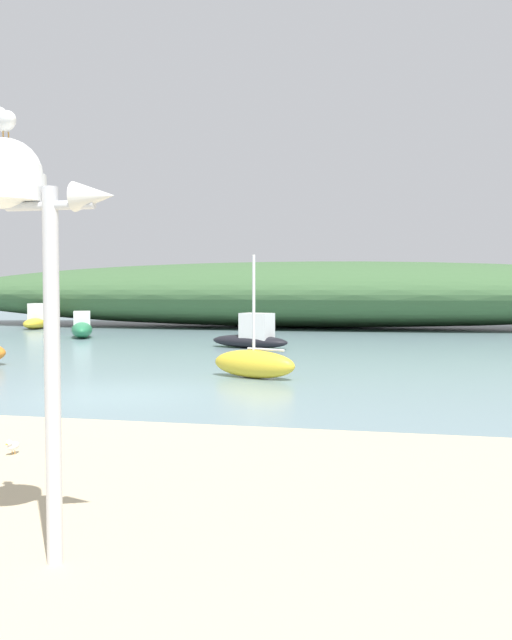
% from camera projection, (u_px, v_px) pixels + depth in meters
% --- Properties ---
extents(ground_plane, '(120.00, 120.00, 0.00)m').
position_uv_depth(ground_plane, '(123.00, 395.00, 14.11)').
color(ground_plane, gray).
extents(distant_hill, '(49.99, 11.20, 4.03)m').
position_uv_depth(distant_hill, '(298.00, 294.00, 40.34)').
color(distant_hill, '#3D6038').
rests_on(distant_hill, ground).
extents(mast_structure, '(1.16, 0.58, 3.23)m').
position_uv_depth(mast_structure, '(19.00, 209.00, 4.89)').
color(mast_structure, silver).
rests_on(mast_structure, beach_sand).
extents(seagull_on_radar, '(0.34, 0.28, 0.26)m').
position_uv_depth(seagull_on_radar, '(5.00, 120.00, 4.89)').
color(seagull_on_radar, orange).
rests_on(seagull_on_radar, mast_structure).
extents(motorboat_inner_mooring, '(2.10, 2.96, 1.27)m').
position_uv_depth(motorboat_inner_mooring, '(82.00, 327.00, 31.04)').
color(motorboat_inner_mooring, '#287A4C').
rests_on(motorboat_inner_mooring, ground).
extents(sailboat_near_shore, '(2.51, 1.49, 3.20)m').
position_uv_depth(sailboat_near_shore, '(254.00, 363.00, 16.85)').
color(sailboat_near_shore, gold).
rests_on(sailboat_near_shore, ground).
extents(motorboat_off_point, '(3.52, 2.04, 1.38)m').
position_uv_depth(motorboat_off_point, '(252.00, 336.00, 25.48)').
color(motorboat_off_point, black).
rests_on(motorboat_off_point, ground).
extents(motorboat_mid_channel, '(1.76, 3.34, 1.49)m').
position_uv_depth(motorboat_mid_channel, '(37.00, 320.00, 38.31)').
color(motorboat_mid_channel, gold).
rests_on(motorboat_mid_channel, ground).
extents(seagull_near_waterline, '(0.11, 0.28, 0.21)m').
position_uv_depth(seagull_near_waterline, '(13.00, 445.00, 8.23)').
color(seagull_near_waterline, orange).
rests_on(seagull_near_waterline, beach_sand).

